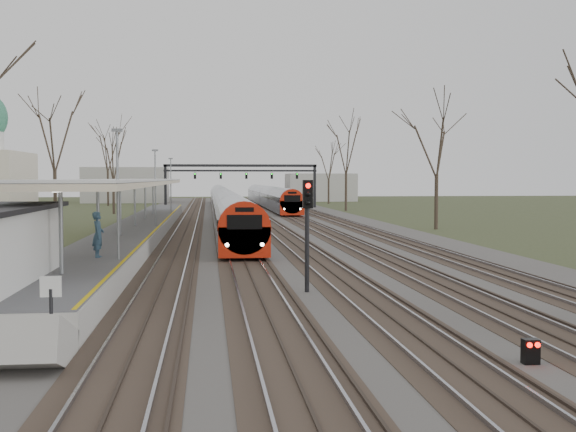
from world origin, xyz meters
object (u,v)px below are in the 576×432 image
at_px(train_near, 224,203).
at_px(train_far, 268,197).
at_px(signal_post, 307,219).
at_px(passenger, 98,235).

height_order(train_near, train_far, same).
height_order(train_near, signal_post, signal_post).
distance_m(train_far, passenger, 76.62).
bearing_deg(train_near, signal_post, -88.16).
relative_size(train_near, passenger, 48.86).
bearing_deg(signal_post, passenger, 154.02).
bearing_deg(train_far, signal_post, -93.79).
distance_m(train_near, signal_post, 54.40).
xyz_separation_m(train_far, passenger, (-13.09, -75.50, 0.44)).
height_order(train_far, passenger, train_far).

